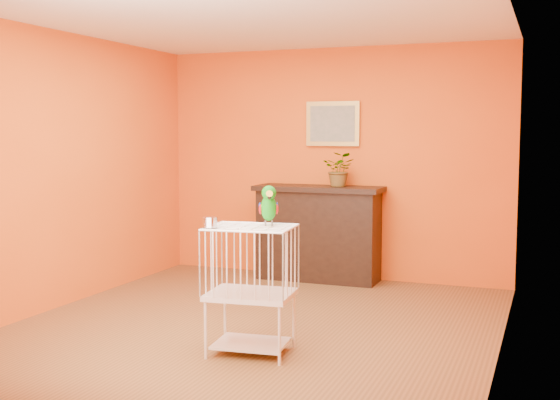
% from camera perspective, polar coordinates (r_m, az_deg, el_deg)
% --- Properties ---
extents(ground, '(4.50, 4.50, 0.00)m').
position_cam_1_polar(ground, '(6.10, -2.02, -10.20)').
color(ground, brown).
rests_on(ground, ground).
extents(room_shell, '(4.50, 4.50, 4.50)m').
position_cam_1_polar(room_shell, '(5.87, -2.07, 4.85)').
color(room_shell, orange).
rests_on(room_shell, ground).
extents(console_cabinet, '(1.43, 0.51, 1.06)m').
position_cam_1_polar(console_cabinet, '(7.86, 3.12, -2.70)').
color(console_cabinet, black).
rests_on(console_cabinet, ground).
extents(potted_plant, '(0.35, 0.38, 0.30)m').
position_cam_1_polar(potted_plant, '(7.73, 4.90, 2.19)').
color(potted_plant, '#26722D').
rests_on(potted_plant, console_cabinet).
extents(framed_picture, '(0.62, 0.04, 0.50)m').
position_cam_1_polar(framed_picture, '(7.96, 4.31, 6.20)').
color(framed_picture, gold).
rests_on(framed_picture, room_shell).
extents(birdcage, '(0.67, 0.54, 0.96)m').
position_cam_1_polar(birdcage, '(5.26, -2.40, -7.16)').
color(birdcage, silver).
rests_on(birdcage, ground).
extents(feed_cup, '(0.11, 0.11, 0.07)m').
position_cam_1_polar(feed_cup, '(5.11, -5.71, -1.80)').
color(feed_cup, silver).
rests_on(feed_cup, birdcage).
extents(parrot, '(0.18, 0.27, 0.31)m').
position_cam_1_polar(parrot, '(5.19, -0.92, -0.42)').
color(parrot, '#59544C').
rests_on(parrot, birdcage).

